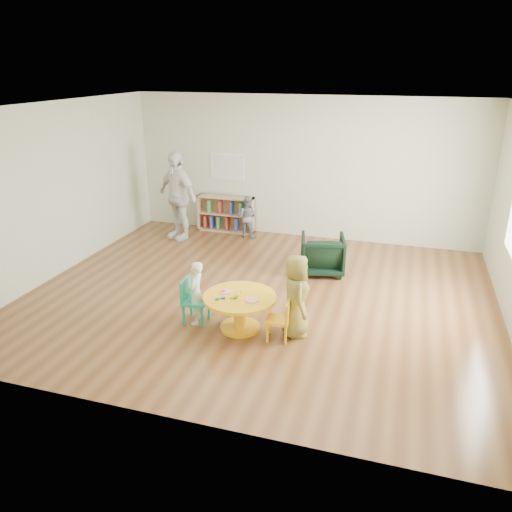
# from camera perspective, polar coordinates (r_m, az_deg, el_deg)

# --- Properties ---
(room) EXTENTS (7.10, 7.00, 2.80)m
(room) POSITION_cam_1_polar(r_m,az_deg,el_deg) (7.12, 0.55, 9.36)
(room) COLOR brown
(room) RESTS_ON ground
(activity_table) EXTENTS (0.98, 0.98, 0.53)m
(activity_table) POSITION_cam_1_polar(r_m,az_deg,el_deg) (6.66, -1.86, -5.75)
(activity_table) COLOR yellow
(activity_table) RESTS_ON ground
(kid_chair_left) EXTENTS (0.35, 0.35, 0.63)m
(kid_chair_left) POSITION_cam_1_polar(r_m,az_deg,el_deg) (6.90, -7.25, -4.92)
(kid_chair_left) COLOR #1D9F76
(kid_chair_left) RESTS_ON ground
(kid_chair_right) EXTENTS (0.32, 0.32, 0.55)m
(kid_chair_right) POSITION_cam_1_polar(r_m,az_deg,el_deg) (6.44, 2.89, -7.17)
(kid_chair_right) COLOR yellow
(kid_chair_right) RESTS_ON ground
(bookshelf) EXTENTS (1.20, 0.30, 0.75)m
(bookshelf) POSITION_cam_1_polar(r_m,az_deg,el_deg) (10.62, -3.49, 4.84)
(bookshelf) COLOR tan
(bookshelf) RESTS_ON ground
(alphabet_poster) EXTENTS (0.74, 0.01, 0.54)m
(alphabet_poster) POSITION_cam_1_polar(r_m,az_deg,el_deg) (10.50, -3.30, 10.18)
(alphabet_poster) COLOR white
(alphabet_poster) RESTS_ON ground
(armchair) EXTENTS (0.85, 0.87, 0.66)m
(armchair) POSITION_cam_1_polar(r_m,az_deg,el_deg) (8.50, 7.61, 0.19)
(armchair) COLOR black
(armchair) RESTS_ON ground
(child_left) EXTENTS (0.23, 0.34, 0.89)m
(child_left) POSITION_cam_1_polar(r_m,az_deg,el_deg) (6.82, -6.87, -4.21)
(child_left) COLOR silver
(child_left) RESTS_ON ground
(child_right) EXTENTS (0.54, 0.64, 1.12)m
(child_right) POSITION_cam_1_polar(r_m,az_deg,el_deg) (6.44, 4.60, -4.58)
(child_right) COLOR yellow
(child_right) RESTS_ON ground
(toddler) EXTENTS (0.44, 0.36, 0.87)m
(toddler) POSITION_cam_1_polar(r_m,az_deg,el_deg) (10.17, -1.02, 4.51)
(toddler) COLOR #18233C
(toddler) RESTS_ON ground
(adult_caretaker) EXTENTS (1.12, 0.84, 1.77)m
(adult_caretaker) POSITION_cam_1_polar(r_m,az_deg,el_deg) (10.10, -8.98, 6.81)
(adult_caretaker) COLOR white
(adult_caretaker) RESTS_ON ground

